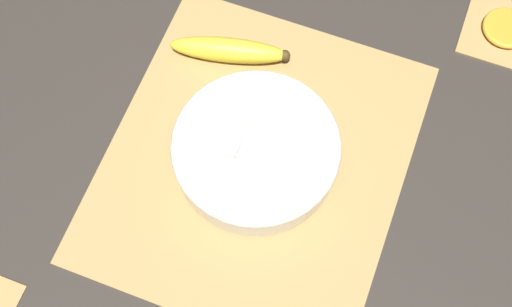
{
  "coord_description": "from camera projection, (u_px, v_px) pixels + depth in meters",
  "views": [
    {
      "loc": [
        0.37,
        0.14,
        0.95
      ],
      "look_at": [
        0.0,
        0.0,
        0.03
      ],
      "focal_mm": 50.0,
      "sensor_mm": 36.0,
      "label": 1
    }
  ],
  "objects": [
    {
      "name": "whole_banana",
      "position": [
        230.0,
        50.0,
        1.08
      ],
      "size": [
        0.08,
        0.18,
        0.04
      ],
      "color": "yellow",
      "rests_on": "bamboo_mat_center"
    },
    {
      "name": "coaster_mat_far_left",
      "position": [
        505.0,
        31.0,
        1.12
      ],
      "size": [
        0.13,
        0.13,
        0.01
      ],
      "color": "#A8844C",
      "rests_on": "ground_plane"
    },
    {
      "name": "orange_slice_whole",
      "position": [
        507.0,
        28.0,
        1.11
      ],
      "size": [
        0.07,
        0.07,
        0.01
      ],
      "color": "orange",
      "rests_on": "coaster_mat_far_left"
    },
    {
      "name": "bamboo_mat_center",
      "position": [
        256.0,
        160.0,
        1.03
      ],
      "size": [
        0.48,
        0.42,
        0.01
      ],
      "color": "#A8844C",
      "rests_on": "ground_plane"
    },
    {
      "name": "fruit_salad_bowl",
      "position": [
        256.0,
        151.0,
        1.0
      ],
      "size": [
        0.24,
        0.24,
        0.06
      ],
      "color": "silver",
      "rests_on": "bamboo_mat_center"
    },
    {
      "name": "ground_plane",
      "position": [
        256.0,
        161.0,
        1.03
      ],
      "size": [
        6.0,
        6.0,
        0.0
      ],
      "primitive_type": "plane",
      "color": "#2D2823"
    }
  ]
}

